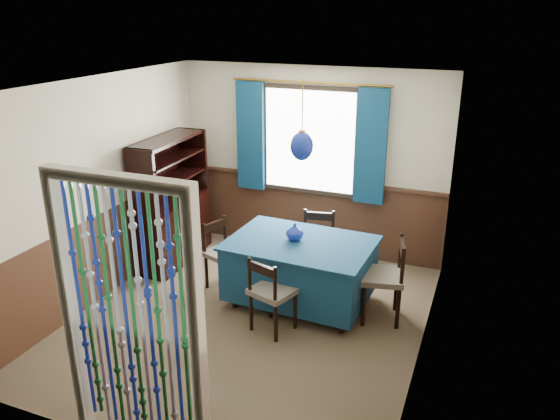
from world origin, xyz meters
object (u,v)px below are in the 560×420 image
at_px(dining_table, 300,268).
at_px(chair_right, 385,277).
at_px(chair_far, 317,245).
at_px(vase_table, 295,232).
at_px(sideboard, 172,219).
at_px(chair_left, 223,253).
at_px(vase_sideboard, 188,187).
at_px(pendant_lamp, 302,146).
at_px(bowl_shelf, 158,184).
at_px(chair_near, 271,292).

bearing_deg(dining_table, chair_right, 4.04).
distance_m(chair_far, vase_table, 0.72).
distance_m(dining_table, sideboard, 2.01).
relative_size(chair_left, chair_right, 0.90).
bearing_deg(vase_sideboard, chair_left, -39.98).
bearing_deg(pendant_lamp, chair_right, 1.59).
bearing_deg(dining_table, sideboard, 168.94).
xyz_separation_m(dining_table, chair_right, (0.94, 0.03, 0.05)).
xyz_separation_m(chair_left, bowl_shelf, (-0.91, 0.10, 0.72)).
height_order(dining_table, pendant_lamp, pendant_lamp).
relative_size(chair_near, bowl_shelf, 3.72).
relative_size(chair_far, chair_left, 1.03).
height_order(chair_near, chair_left, chair_near).
height_order(pendant_lamp, vase_table, pendant_lamp).
bearing_deg(sideboard, dining_table, -15.22).
distance_m(dining_table, chair_near, 0.65).
bearing_deg(chair_right, dining_table, 78.50).
xyz_separation_m(bowl_shelf, vase_sideboard, (0.00, 0.66, -0.23)).
bearing_deg(dining_table, vase_table, 161.25).
distance_m(chair_right, sideboard, 2.93).
distance_m(chair_far, sideboard, 1.95).
relative_size(pendant_lamp, vase_sideboard, 4.00).
relative_size(chair_left, sideboard, 0.50).
bearing_deg(vase_table, chair_near, -90.08).
xyz_separation_m(chair_near, vase_sideboard, (-1.81, 1.44, 0.48)).
xyz_separation_m(dining_table, vase_table, (-0.08, 0.03, 0.41)).
height_order(dining_table, bowl_shelf, bowl_shelf).
xyz_separation_m(chair_near, bowl_shelf, (-1.81, 0.78, 0.71)).
bearing_deg(vase_table, dining_table, -21.20).
xyz_separation_m(chair_near, vase_table, (0.00, 0.68, 0.40)).
bearing_deg(chair_right, chair_near, 110.24).
bearing_deg(sideboard, pendant_lamp, -15.22).
xyz_separation_m(dining_table, bowl_shelf, (-1.89, 0.14, 0.72)).
height_order(dining_table, vase_table, vase_table).
bearing_deg(chair_left, vase_sideboard, -110.16).
distance_m(chair_near, bowl_shelf, 2.10).
bearing_deg(vase_sideboard, vase_table, -22.89).
relative_size(sideboard, vase_sideboard, 8.11).
height_order(chair_left, pendant_lamp, pendant_lamp).
distance_m(chair_far, vase_sideboard, 1.95).
bearing_deg(pendant_lamp, chair_far, 90.71).
distance_m(chair_near, pendant_lamp, 1.53).
xyz_separation_m(chair_near, sideboard, (-1.87, 1.12, 0.13)).
bearing_deg(dining_table, chair_near, -94.62).
xyz_separation_m(chair_far, sideboard, (-1.94, -0.17, 0.12)).
xyz_separation_m(dining_table, chair_far, (-0.01, 0.64, 0.02)).
bearing_deg(sideboard, chair_near, -32.52).
bearing_deg(chair_right, vase_table, 76.65).
bearing_deg(bowl_shelf, chair_far, 14.88).
distance_m(chair_left, vase_table, 0.99).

